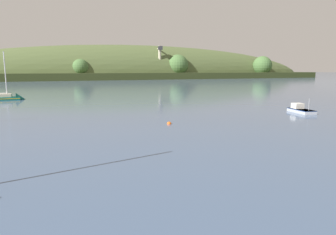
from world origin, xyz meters
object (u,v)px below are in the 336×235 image
(dockside_crane, at_px, (160,63))
(fishing_boat_moored, at_px, (299,110))
(mooring_buoy_foreground, at_px, (169,124))
(sailboat_midwater_white, at_px, (8,99))

(dockside_crane, xyz_separation_m, fishing_boat_moored, (-49.68, -169.70, -11.60))
(dockside_crane, distance_m, mooring_buoy_foreground, 185.90)
(dockside_crane, height_order, sailboat_midwater_white, dockside_crane)
(dockside_crane, bearing_deg, mooring_buoy_foreground, 171.03)
(fishing_boat_moored, relative_size, mooring_buoy_foreground, 8.31)
(dockside_crane, relative_size, fishing_boat_moored, 4.31)
(fishing_boat_moored, bearing_deg, dockside_crane, -2.19)
(sailboat_midwater_white, height_order, mooring_buoy_foreground, sailboat_midwater_white)
(sailboat_midwater_white, bearing_deg, mooring_buoy_foreground, -61.80)
(mooring_buoy_foreground, bearing_deg, dockside_crane, 66.71)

